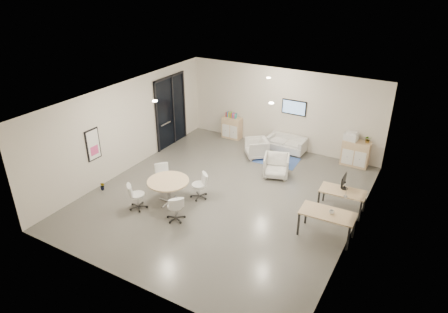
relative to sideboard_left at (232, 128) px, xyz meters
name	(u,v)px	position (x,y,z in m)	size (l,w,h in m)	color
room_shell	(226,151)	(2.11, -4.26, 1.15)	(9.60, 10.60, 4.80)	#5D5B55
glass_door	(171,109)	(-1.84, -1.76, 1.05)	(0.09, 1.90, 2.85)	black
artwork	(93,145)	(-1.86, -5.86, 1.09)	(0.05, 0.54, 1.04)	black
wall_tv	(294,107)	(2.61, 0.20, 1.30)	(0.98, 0.06, 0.58)	black
ceiling_spots	(234,93)	(1.91, -3.43, 2.73)	(3.14, 4.14, 0.03)	#FFEAC6
sideboard_left	(232,128)	(0.00, 0.00, 0.00)	(0.81, 0.42, 0.91)	tan
sideboard_right	(355,153)	(5.17, -0.02, 0.03)	(0.96, 0.47, 0.96)	tan
books	(231,115)	(-0.04, 0.00, 0.57)	(0.47, 0.14, 0.22)	red
printer	(351,136)	(4.94, -0.02, 0.66)	(0.51, 0.44, 0.33)	white
loveseat	(287,145)	(2.56, -0.14, -0.16)	(1.49, 0.79, 0.55)	silver
blue_rug	(277,160)	(2.54, -1.08, -0.45)	(1.59, 1.06, 0.01)	#2C4289
armchair_left	(257,147)	(1.73, -1.17, -0.05)	(0.79, 0.74, 0.81)	silver
armchair_right	(276,165)	(2.99, -2.24, -0.02)	(0.84, 0.79, 0.87)	silver
desk_rear	(343,193)	(5.55, -3.28, 0.16)	(1.36, 0.73, 0.69)	tan
desk_front	(327,215)	(5.52, -4.75, 0.22)	(1.48, 0.79, 0.76)	tan
monitor	(344,181)	(5.51, -3.13, 0.47)	(0.20, 0.50, 0.44)	black
round_table	(168,183)	(0.77, -5.49, 0.25)	(1.29, 1.29, 0.78)	tan
meeting_chairs	(169,191)	(0.77, -5.49, -0.04)	(2.26, 2.26, 0.82)	white
plant_cabinet	(368,140)	(5.52, 0.01, 0.62)	(0.25, 0.28, 0.22)	#3F7F3F
plant_floor	(103,188)	(-1.59, -5.98, -0.39)	(0.16, 0.30, 0.13)	#3F7F3F
cup	(332,212)	(5.61, -4.74, 0.36)	(0.13, 0.10, 0.13)	white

